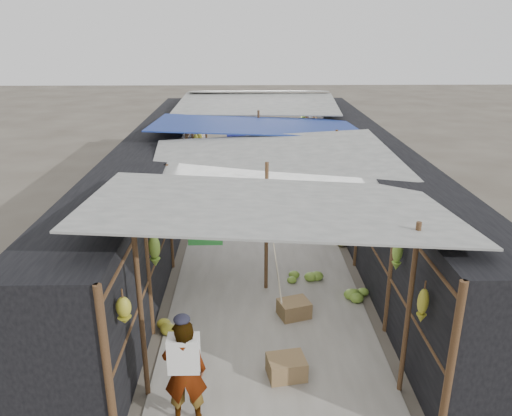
{
  "coord_description": "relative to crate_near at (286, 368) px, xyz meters",
  "views": [
    {
      "loc": [
        -0.38,
        -5.8,
        4.92
      ],
      "look_at": [
        -0.17,
        4.27,
        1.25
      ],
      "focal_mm": 35.0,
      "sensor_mm": 36.0,
      "label": 1
    }
  ],
  "objects": [
    {
      "name": "stall_right",
      "position": [
        2.5,
        6.18,
        0.99
      ],
      "size": [
        1.4,
        15.0,
        2.3
      ],
      "primitive_type": "cube",
      "color": "black",
      "rests_on": "ground"
    },
    {
      "name": "ground",
      "position": [
        -0.2,
        -0.32,
        -0.16
      ],
      "size": [
        80.0,
        80.0,
        0.0
      ],
      "primitive_type": "plane",
      "color": "#6B6356",
      "rests_on": "ground"
    },
    {
      "name": "crate_back",
      "position": [
        -0.89,
        9.38,
        -0.03
      ],
      "size": [
        0.45,
        0.39,
        0.26
      ],
      "primitive_type": "cube",
      "rotation": [
        0.0,
        0.0,
        -0.12
      ],
      "color": "#98724D",
      "rests_on": "ground"
    },
    {
      "name": "vendor_seated",
      "position": [
        1.12,
        8.06,
        0.33
      ],
      "size": [
        0.56,
        0.72,
        0.99
      ],
      "primitive_type": "imported",
      "rotation": [
        0.0,
        0.0,
        -1.24
      ],
      "color": "#47423E",
      "rests_on": "ground"
    },
    {
      "name": "hanging_bananas",
      "position": [
        -0.19,
        6.28,
        1.46
      ],
      "size": [
        3.96,
        14.33,
        0.81
      ],
      "color": "#AAA42B",
      "rests_on": "ground"
    },
    {
      "name": "floor_bananas",
      "position": [
        -0.29,
        5.17,
        -0.0
      ],
      "size": [
        4.03,
        10.09,
        0.35
      ],
      "color": "#AAA42B",
      "rests_on": "ground"
    },
    {
      "name": "crate_near",
      "position": [
        0.0,
        0.0,
        0.0
      ],
      "size": [
        0.62,
        0.53,
        0.33
      ],
      "primitive_type": "cube",
      "rotation": [
        0.0,
        0.0,
        0.17
      ],
      "color": "#98724D",
      "rests_on": "ground"
    },
    {
      "name": "aisle_slab",
      "position": [
        -0.2,
        6.18,
        -0.15
      ],
      "size": [
        3.6,
        16.0,
        0.02
      ],
      "primitive_type": "cube",
      "color": "#9E998E",
      "rests_on": "ground"
    },
    {
      "name": "vendor_elderly",
      "position": [
        -1.38,
        -0.82,
        0.6
      ],
      "size": [
        0.57,
        0.39,
        1.53
      ],
      "primitive_type": "imported",
      "rotation": [
        0.0,
        0.0,
        3.19
      ],
      "color": "white",
      "rests_on": "ground"
    },
    {
      "name": "market_canopy",
      "position": [
        -0.17,
        6.51,
        2.24
      ],
      "size": [
        5.62,
        15.2,
        2.77
      ],
      "color": "brown",
      "rests_on": "ground"
    },
    {
      "name": "shopper_blue",
      "position": [
        -0.01,
        8.67,
        0.74
      ],
      "size": [
        0.98,
        0.82,
        1.81
      ],
      "primitive_type": "imported",
      "rotation": [
        0.0,
        0.0,
        -0.17
      ],
      "color": "#215BA6",
      "rests_on": "ground"
    },
    {
      "name": "stall_left",
      "position": [
        -2.9,
        6.18,
        0.99
      ],
      "size": [
        1.4,
        15.0,
        2.3
      ],
      "primitive_type": "cube",
      "color": "black",
      "rests_on": "ground"
    },
    {
      "name": "black_basin",
      "position": [
        1.11,
        11.11,
        -0.07
      ],
      "size": [
        0.61,
        0.61,
        0.18
      ],
      "primitive_type": "cylinder",
      "color": "black",
      "rests_on": "ground"
    },
    {
      "name": "crate_mid",
      "position": [
        0.27,
        1.64,
        -0.01
      ],
      "size": [
        0.63,
        0.57,
        0.32
      ],
      "primitive_type": "cube",
      "rotation": [
        0.0,
        0.0,
        0.32
      ],
      "color": "#98724D",
      "rests_on": "ground"
    }
  ]
}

